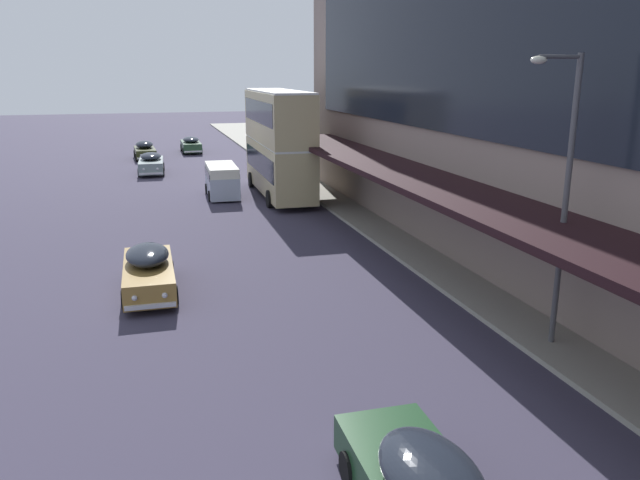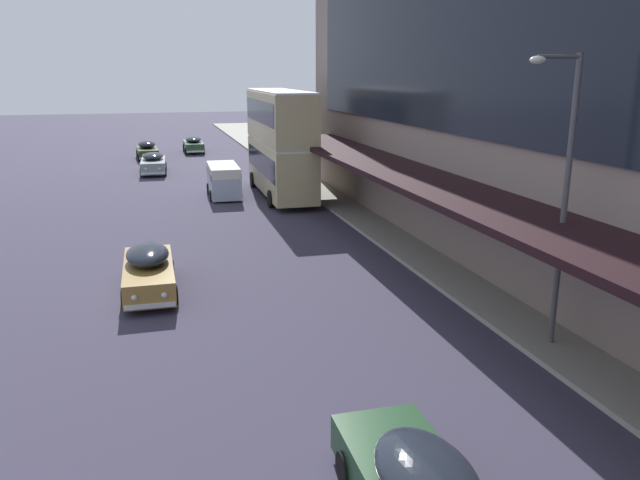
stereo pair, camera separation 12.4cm
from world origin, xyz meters
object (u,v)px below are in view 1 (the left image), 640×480
transit_bus_kerbside_front (278,140)px  sedan_second_mid (151,163)px  sedan_lead_mid (191,144)px  sedan_oncoming_rear (148,270)px  sedan_trailing_near (145,150)px  vw_van (222,179)px  street_lamp (562,184)px

transit_bus_kerbside_front → sedan_second_mid: 13.78m
sedan_lead_mid → sedan_oncoming_rear: bearing=-96.7°
sedan_trailing_near → vw_van: size_ratio=1.03×
sedan_trailing_near → vw_van: 19.47m
sedan_trailing_near → sedan_lead_mid: 5.60m
transit_bus_kerbside_front → sedan_oncoming_rear: (-8.08, -15.77, -2.65)m
sedan_oncoming_rear → vw_van: size_ratio=1.08×
sedan_oncoming_rear → vw_van: (4.67, 16.68, 0.30)m
sedan_trailing_near → street_lamp: size_ratio=0.61×
sedan_second_mid → sedan_oncoming_rear: bearing=-91.4°
sedan_second_mid → street_lamp: size_ratio=0.62×
transit_bus_kerbside_front → sedan_oncoming_rear: 17.92m
vw_van → street_lamp: (5.95, -24.43, 3.52)m
sedan_oncoming_rear → street_lamp: bearing=-36.1°
transit_bus_kerbside_front → sedan_second_mid: size_ratio=2.17×
transit_bus_kerbside_front → street_lamp: (2.54, -23.53, 1.18)m
sedan_oncoming_rear → vw_van: bearing=74.4°
sedan_oncoming_rear → sedan_second_mid: 27.08m
sedan_oncoming_rear → sedan_second_mid: (0.66, 27.07, -0.01)m
sedan_oncoming_rear → sedan_lead_mid: 39.51m
transit_bus_kerbside_front → sedan_lead_mid: transit_bus_kerbside_front is taller
sedan_lead_mid → street_lamp: 47.54m
transit_bus_kerbside_front → vw_van: size_ratio=2.27×
sedan_second_mid → vw_van: bearing=-68.9°
transit_bus_kerbside_front → sedan_trailing_near: bearing=111.4°
vw_van → sedan_oncoming_rear: bearing=-105.6°
transit_bus_kerbside_front → vw_van: bearing=165.1°
sedan_lead_mid → vw_van: vw_van is taller
transit_bus_kerbside_front → street_lamp: size_ratio=1.34×
sedan_second_mid → street_lamp: (9.96, -34.83, 3.84)m
sedan_trailing_near → sedan_oncoming_rear: (-0.30, -35.65, 0.02)m
sedan_oncoming_rear → sedan_lead_mid: sedan_oncoming_rear is taller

